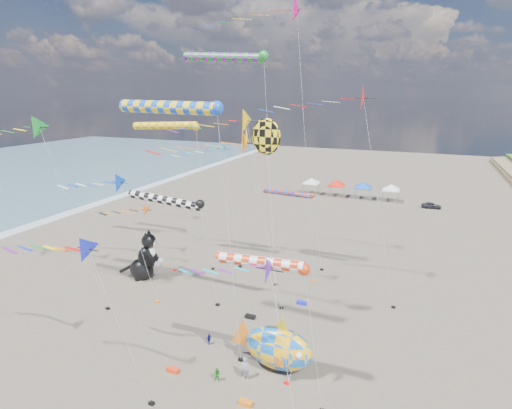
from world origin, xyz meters
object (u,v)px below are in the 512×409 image
(child_green, at_px, (217,375))
(parked_car, at_px, (431,205))
(person_adult, at_px, (245,369))
(cat_inflatable, at_px, (143,255))
(child_blue, at_px, (209,339))
(fish_inflatable, at_px, (278,348))

(child_green, height_order, parked_car, parked_car)
(person_adult, bearing_deg, cat_inflatable, 126.61)
(child_blue, bearing_deg, fish_inflatable, -72.83)
(child_blue, distance_m, parked_car, 52.05)
(fish_inflatable, distance_m, child_blue, 6.34)
(person_adult, xyz_separation_m, child_green, (-1.68, -0.97, -0.32))
(cat_inflatable, relative_size, child_blue, 5.92)
(person_adult, height_order, child_green, person_adult)
(fish_inflatable, distance_m, person_adult, 2.66)
(child_blue, bearing_deg, cat_inflatable, 83.78)
(fish_inflatable, height_order, person_adult, fish_inflatable)
(person_adult, bearing_deg, child_blue, 127.51)
(cat_inflatable, height_order, child_blue, cat_inflatable)
(cat_inflatable, bearing_deg, child_green, -52.81)
(child_green, xyz_separation_m, child_blue, (-2.61, 3.56, -0.07))
(child_green, distance_m, parked_car, 54.70)
(fish_inflatable, bearing_deg, child_green, -143.19)
(cat_inflatable, xyz_separation_m, person_adult, (16.45, -10.29, -1.88))
(child_green, bearing_deg, fish_inflatable, 31.08)
(person_adult, xyz_separation_m, parked_car, (12.47, 51.87, -0.30))
(parked_car, bearing_deg, person_adult, 160.79)
(person_adult, bearing_deg, fish_inflatable, 20.87)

